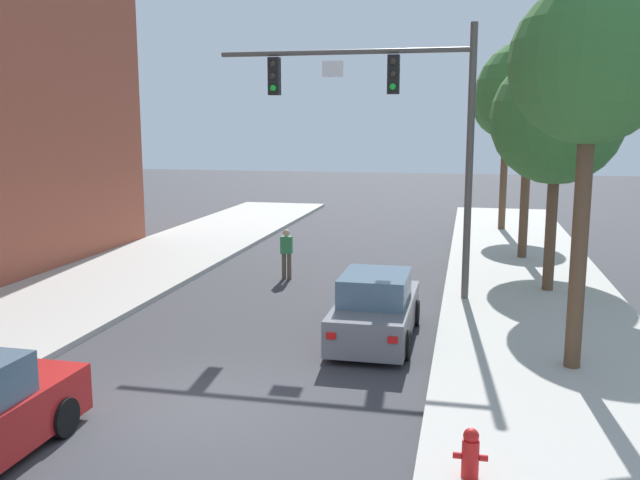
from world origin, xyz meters
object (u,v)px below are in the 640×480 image
object	(u,v)px
street_tree_second	(557,119)
street_tree_third	(530,95)
street_tree_nearest	(591,66)
traffic_signal_mast	(395,110)
pedestrian_crossing_road	(286,252)
fire_hydrant	(470,453)
street_tree_farthest	(507,105)
car_lead_grey	(376,309)

from	to	relation	value
street_tree_second	street_tree_third	bearing A→B (deg)	94.34
street_tree_nearest	street_tree_second	distance (m)	6.77
traffic_signal_mast	pedestrian_crossing_road	size ratio (longest dim) A/B	4.57
fire_hydrant	street_tree_third	size ratio (longest dim) A/B	0.09
street_tree_third	street_tree_farthest	bearing A→B (deg)	93.75
traffic_signal_mast	street_tree_nearest	bearing A→B (deg)	-50.83
traffic_signal_mast	street_tree_nearest	xyz separation A→B (m)	(4.22, -5.18, 0.70)
street_tree_farthest	traffic_signal_mast	bearing A→B (deg)	-104.98
street_tree_third	street_tree_farthest	distance (m)	6.91
street_tree_farthest	car_lead_grey	bearing A→B (deg)	-101.70
street_tree_nearest	street_tree_second	size ratio (longest dim) A/B	1.10
car_lead_grey	street_tree_third	distance (m)	12.32
traffic_signal_mast	street_tree_second	bearing A→B (deg)	18.85
pedestrian_crossing_road	fire_hydrant	xyz separation A→B (m)	(5.86, -11.96, -0.41)
car_lead_grey	street_tree_nearest	world-z (taller)	street_tree_nearest
traffic_signal_mast	street_tree_second	distance (m)	4.69
street_tree_third	street_tree_farthest	xyz separation A→B (m)	(-0.45, 6.89, -0.20)
street_tree_second	street_tree_farthest	xyz separation A→B (m)	(-0.83, 11.94, 0.69)
fire_hydrant	street_tree_farthest	bearing A→B (deg)	86.63
street_tree_farthest	street_tree_nearest	bearing A→B (deg)	-88.09
car_lead_grey	street_tree_second	bearing A→B (deg)	50.34
car_lead_grey	street_tree_nearest	xyz separation A→B (m)	(4.19, -1.38, 5.35)
pedestrian_crossing_road	street_tree_third	size ratio (longest dim) A/B	0.21
fire_hydrant	street_tree_nearest	xyz separation A→B (m)	(2.01, 4.94, 5.57)
traffic_signal_mast	street_tree_nearest	distance (m)	6.72
car_lead_grey	street_tree_second	world-z (taller)	street_tree_second
fire_hydrant	street_tree_third	bearing A→B (deg)	83.71
street_tree_second	street_tree_third	xyz separation A→B (m)	(-0.38, 5.05, 0.89)
traffic_signal_mast	street_tree_third	size ratio (longest dim) A/B	0.96
car_lead_grey	street_tree_nearest	bearing A→B (deg)	-18.21
street_tree_nearest	street_tree_second	world-z (taller)	street_tree_nearest
fire_hydrant	street_tree_nearest	distance (m)	7.71
pedestrian_crossing_road	fire_hydrant	distance (m)	13.32
traffic_signal_mast	street_tree_third	xyz separation A→B (m)	(4.05, 6.57, 0.64)
traffic_signal_mast	fire_hydrant	bearing A→B (deg)	-77.67
car_lead_grey	street_tree_farthest	world-z (taller)	street_tree_farthest
street_tree_second	street_tree_farthest	bearing A→B (deg)	94.00
fire_hydrant	street_tree_third	world-z (taller)	street_tree_third
street_tree_third	street_tree_farthest	world-z (taller)	street_tree_third
fire_hydrant	street_tree_second	world-z (taller)	street_tree_second
traffic_signal_mast	fire_hydrant	distance (m)	11.44
traffic_signal_mast	pedestrian_crossing_road	bearing A→B (deg)	153.23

